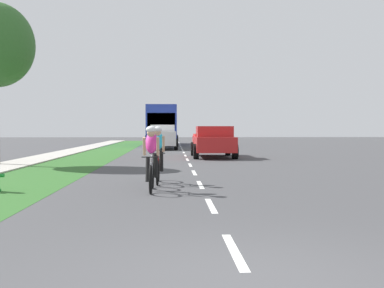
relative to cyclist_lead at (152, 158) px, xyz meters
The scene contains 9 objects.
ground_plane 13.15m from the cyclist_lead, 84.50° to the left, with size 120.00×120.00×0.00m, color #424244.
grass_verge 13.62m from the cyclist_lead, 106.10° to the left, with size 2.94×70.00×0.01m, color #2D6026.
sidewalk_concrete 14.44m from the cyclist_lead, 115.08° to the left, with size 1.74×70.00×0.10m, color #B2ADA3.
lane_markings_center 17.13m from the cyclist_lead, 85.79° to the left, with size 0.12×54.30×0.01m.
cyclist_lead is the anchor object (origin of this frame).
cyclist_trailing 1.70m from the cyclist_lead, 86.55° to the left, with size 0.42×1.72×1.58m.
pickup_red 13.95m from the cyclist_lead, 78.91° to the left, with size 2.22×5.10×1.64m.
suv_white 23.70m from the cyclist_lead, 90.37° to the left, with size 2.15×4.70×1.79m.
bus_blue 32.72m from the cyclist_lead, 90.60° to the left, with size 2.78×11.60×3.48m.
Camera 1 is at (-0.78, -4.62, 1.52)m, focal length 44.89 mm.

